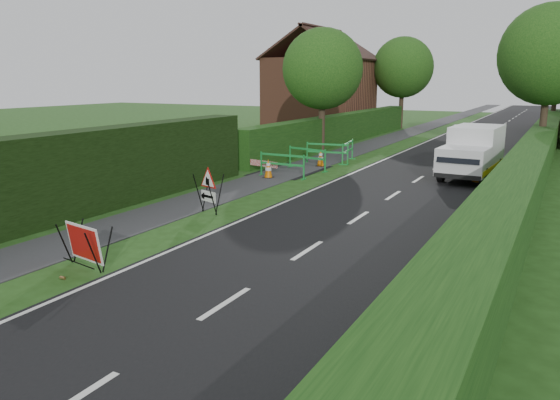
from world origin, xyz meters
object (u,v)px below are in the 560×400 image
at_px(triangle_sign, 207,187).
at_px(works_van, 473,151).
at_px(hatchback_car, 464,134).
at_px(red_rect_sign, 84,244).

bearing_deg(triangle_sign, works_van, 76.23).
xyz_separation_m(triangle_sign, works_van, (5.99, 10.01, 0.27)).
xyz_separation_m(works_van, hatchback_car, (-2.27, 11.68, -0.45)).
relative_size(red_rect_sign, hatchback_car, 0.32).
bearing_deg(triangle_sign, hatchback_car, 97.40).
relative_size(triangle_sign, works_van, 0.26).
bearing_deg(works_van, hatchback_car, 104.05).
bearing_deg(hatchback_car, triangle_sign, -124.07).
bearing_deg(works_van, red_rect_sign, -106.74).
xyz_separation_m(red_rect_sign, triangle_sign, (-0.51, 5.22, 0.28)).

